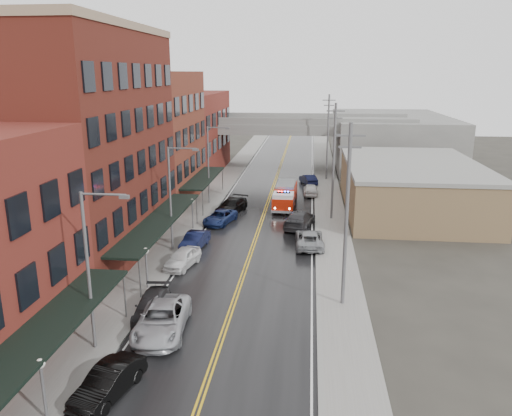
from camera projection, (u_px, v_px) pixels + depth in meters
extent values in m
cube|color=black|center=(258.00, 232.00, 48.18)|extent=(11.00, 160.00, 0.02)
cube|color=slate|center=(184.00, 229.00, 48.92)|extent=(3.00, 160.00, 0.15)
cube|color=slate|center=(334.00, 234.00, 47.40)|extent=(3.00, 160.00, 0.15)
cube|color=gray|center=(201.00, 229.00, 48.75)|extent=(0.30, 160.00, 0.15)
cube|color=gray|center=(317.00, 233.00, 47.57)|extent=(0.30, 160.00, 0.15)
cube|color=#531A16|center=(86.00, 147.00, 40.49)|extent=(9.00, 20.00, 18.00)
cube|color=maroon|center=(153.00, 138.00, 57.67)|extent=(9.00, 15.00, 15.00)
cube|color=maroon|center=(190.00, 134.00, 74.85)|extent=(9.00, 20.00, 12.00)
cube|color=olive|center=(410.00, 188.00, 55.44)|extent=(14.00, 22.00, 5.00)
cube|color=slate|center=(390.00, 140.00, 83.61)|extent=(18.00, 30.00, 8.00)
cube|color=black|center=(40.00, 336.00, 23.24)|extent=(2.60, 16.00, 0.18)
cylinder|color=slate|center=(125.00, 297.00, 30.80)|extent=(0.10, 0.10, 3.00)
cube|color=black|center=(160.00, 220.00, 41.46)|extent=(2.60, 18.00, 0.18)
cylinder|color=slate|center=(140.00, 279.00, 33.49)|extent=(0.10, 0.10, 3.00)
cylinder|color=slate|center=(197.00, 211.00, 49.99)|extent=(0.10, 0.10, 3.00)
cube|color=black|center=(204.00, 178.00, 58.25)|extent=(2.60, 13.00, 0.18)
cylinder|color=slate|center=(203.00, 204.00, 52.67)|extent=(0.10, 0.10, 3.00)
cylinder|color=slate|center=(223.00, 180.00, 64.37)|extent=(0.10, 0.10, 3.00)
cylinder|color=#59595B|center=(44.00, 394.00, 21.63)|extent=(0.14, 0.14, 2.80)
sphere|color=silver|center=(40.00, 364.00, 21.23)|extent=(0.44, 0.44, 0.44)
cylinder|color=#59595B|center=(147.00, 271.00, 35.05)|extent=(0.14, 0.14, 2.80)
sphere|color=silver|center=(146.00, 251.00, 34.66)|extent=(0.44, 0.44, 0.44)
cylinder|color=#59595B|center=(193.00, 216.00, 48.48)|extent=(0.14, 0.14, 2.80)
sphere|color=silver|center=(192.00, 201.00, 48.09)|extent=(0.44, 0.44, 0.44)
cylinder|color=#59595B|center=(88.00, 274.00, 26.61)|extent=(0.18, 0.18, 9.00)
cylinder|color=#59595B|center=(103.00, 194.00, 25.33)|extent=(2.40, 0.12, 0.12)
cube|color=#59595B|center=(124.00, 197.00, 25.24)|extent=(0.50, 0.22, 0.18)
cylinder|color=#59595B|center=(170.00, 200.00, 41.95)|extent=(0.18, 0.18, 9.00)
cylinder|color=#59595B|center=(182.00, 148.00, 40.67)|extent=(2.40, 0.12, 0.12)
cube|color=#59595B|center=(195.00, 150.00, 40.58)|extent=(0.50, 0.22, 0.18)
cylinder|color=#59595B|center=(208.00, 166.00, 57.30)|extent=(0.18, 0.18, 9.00)
cylinder|color=#59595B|center=(218.00, 128.00, 56.02)|extent=(2.40, 0.12, 0.12)
cube|color=#59595B|center=(228.00, 129.00, 55.93)|extent=(0.50, 0.22, 0.18)
cylinder|color=#59595B|center=(346.00, 218.00, 31.46)|extent=(0.24, 0.24, 12.00)
cube|color=#59595B|center=(351.00, 136.00, 30.09)|extent=(1.80, 0.12, 0.12)
cube|color=#59595B|center=(350.00, 147.00, 30.28)|extent=(1.40, 0.12, 0.12)
cylinder|color=#59595B|center=(334.00, 163.00, 50.64)|extent=(0.24, 0.24, 12.00)
cube|color=#59595B|center=(336.00, 111.00, 49.28)|extent=(1.80, 0.12, 0.12)
cube|color=#59595B|center=(335.00, 118.00, 49.46)|extent=(1.40, 0.12, 0.12)
cylinder|color=#59595B|center=(328.00, 138.00, 69.83)|extent=(0.24, 0.24, 12.00)
cube|color=#59595B|center=(329.00, 100.00, 68.46)|extent=(1.80, 0.12, 0.12)
cube|color=#59595B|center=(329.00, 105.00, 68.64)|extent=(1.40, 0.12, 0.12)
cube|color=slate|center=(280.00, 127.00, 77.10)|extent=(40.00, 10.00, 1.50)
cube|color=slate|center=(210.00, 150.00, 79.23)|extent=(1.60, 8.00, 6.00)
cube|color=slate|center=(350.00, 152.00, 76.93)|extent=(1.60, 8.00, 6.00)
cube|color=#A71A07|center=(286.00, 193.00, 57.55)|extent=(2.45, 5.09, 1.92)
cube|color=#A71A07|center=(283.00, 203.00, 54.22)|extent=(2.36, 2.45, 1.37)
cube|color=silver|center=(283.00, 195.00, 53.98)|extent=(2.24, 2.26, 0.46)
cube|color=black|center=(283.00, 200.00, 54.33)|extent=(2.35, 1.53, 0.73)
cube|color=slate|center=(286.00, 184.00, 57.26)|extent=(2.21, 4.72, 0.27)
cube|color=black|center=(283.00, 192.00, 53.90)|extent=(1.47, 0.30, 0.13)
sphere|color=#FF0C0C|center=(279.00, 192.00, 53.95)|extent=(0.18, 0.18, 0.18)
sphere|color=#1933FF|center=(288.00, 192.00, 53.82)|extent=(0.18, 0.18, 0.18)
cylinder|color=black|center=(274.00, 209.00, 54.45)|extent=(0.92, 0.35, 0.91)
cylinder|color=black|center=(292.00, 210.00, 54.18)|extent=(0.92, 0.35, 0.91)
cylinder|color=black|center=(277.00, 202.00, 57.50)|extent=(0.92, 0.35, 0.91)
cylinder|color=black|center=(294.00, 202.00, 57.23)|extent=(0.92, 0.35, 0.91)
cylinder|color=black|center=(279.00, 197.00, 59.68)|extent=(0.92, 0.35, 0.91)
cylinder|color=black|center=(296.00, 198.00, 59.41)|extent=(0.92, 0.35, 0.91)
imported|color=black|center=(108.00, 382.00, 23.57)|extent=(2.54, 4.70, 1.47)
imported|color=#A3A5AB|center=(162.00, 319.00, 29.35)|extent=(3.31, 6.25, 1.67)
imported|color=#27272A|center=(152.00, 306.00, 31.35)|extent=(2.43, 4.97, 1.39)
imported|color=white|center=(182.00, 258.00, 39.35)|extent=(2.57, 4.56, 1.46)
imported|color=#0E1333|center=(195.00, 241.00, 43.49)|extent=(2.04, 4.48, 1.43)
imported|color=navy|center=(220.00, 217.00, 50.66)|extent=(3.33, 5.20, 1.33)
imported|color=black|center=(232.00, 206.00, 54.60)|extent=(3.50, 5.66, 1.53)
imported|color=gray|center=(309.00, 239.00, 43.88)|extent=(2.65, 5.35, 1.46)
imported|color=#2B2B2D|center=(299.00, 219.00, 49.41)|extent=(3.42, 6.07, 1.66)
imported|color=silver|center=(311.00, 190.00, 62.27)|extent=(1.88, 4.41, 1.49)
imported|color=black|center=(308.00, 179.00, 68.50)|extent=(2.72, 4.46, 1.39)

